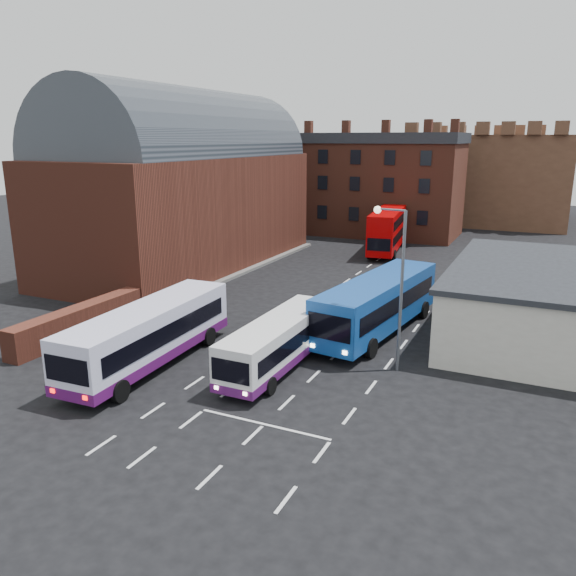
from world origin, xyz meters
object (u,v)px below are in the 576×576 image
at_px(bus_white_inbound, 279,340).
at_px(bus_red_double, 387,230).
at_px(bus_blue, 378,301).
at_px(street_lamp, 397,274).
at_px(bus_white_outbound, 150,331).
at_px(pedestrian_beige, 92,362).
at_px(pedestrian_red, 58,370).

distance_m(bus_white_inbound, bus_red_double, 32.32).
relative_size(bus_blue, street_lamp, 1.52).
xyz_separation_m(bus_blue, street_lamp, (2.31, -5.12, 3.05)).
distance_m(bus_white_outbound, pedestrian_beige, 3.18).
height_order(bus_white_inbound, bus_red_double, bus_red_double).
bearing_deg(bus_blue, street_lamp, 121.85).
distance_m(bus_white_inbound, pedestrian_beige, 9.44).
relative_size(bus_blue, bus_red_double, 1.13).
bearing_deg(street_lamp, pedestrian_red, -147.94).
xyz_separation_m(bus_blue, bus_red_double, (-6.27, 24.72, 0.34)).
xyz_separation_m(bus_red_double, street_lamp, (8.58, -29.84, 2.71)).
distance_m(bus_white_outbound, bus_blue, 13.67).
relative_size(bus_red_double, pedestrian_red, 7.23).
bearing_deg(bus_blue, pedestrian_beige, 55.60).
height_order(bus_white_outbound, street_lamp, street_lamp).
distance_m(pedestrian_red, pedestrian_beige, 1.69).
xyz_separation_m(bus_blue, pedestrian_red, (-11.76, -13.93, -1.23)).
height_order(bus_white_outbound, bus_blue, bus_blue).
height_order(bus_white_inbound, street_lamp, street_lamp).
bearing_deg(bus_white_inbound, street_lamp, -156.57).
height_order(bus_red_double, pedestrian_beige, bus_red_double).
relative_size(bus_white_outbound, bus_red_double, 1.05).
xyz_separation_m(bus_red_double, pedestrian_red, (-5.49, -38.65, -1.57)).
height_order(bus_white_outbound, pedestrian_beige, bus_white_outbound).
relative_size(bus_white_inbound, bus_blue, 0.76).
relative_size(street_lamp, pedestrian_beige, 5.57).
height_order(bus_white_outbound, bus_red_double, bus_red_double).
xyz_separation_m(bus_white_outbound, bus_white_inbound, (6.25, 2.54, -0.34)).
distance_m(bus_white_outbound, pedestrian_red, 4.76).
relative_size(bus_white_inbound, bus_red_double, 0.85).
bearing_deg(bus_white_inbound, pedestrian_beige, 31.87).
xyz_separation_m(bus_red_double, pedestrian_beige, (-4.84, -37.09, -1.59)).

